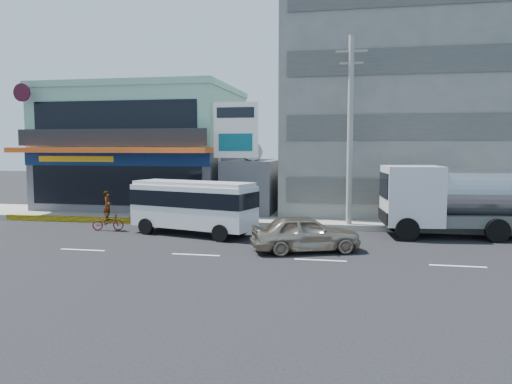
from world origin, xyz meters
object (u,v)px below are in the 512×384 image
at_px(concrete_building, 414,106).
at_px(billboard, 236,137).
at_px(shop_building, 147,152).
at_px(tanker_truck, 468,199).
at_px(satellite_dish, 251,159).
at_px(motorcycle_rider, 108,217).
at_px(utility_pole_near, 350,131).
at_px(sedan, 305,233).
at_px(minibus, 193,203).

distance_m(concrete_building, billboard, 12.17).
relative_size(shop_building, tanker_truck, 1.39).
relative_size(satellite_dish, motorcycle_rider, 0.73).
xyz_separation_m(shop_building, utility_pole_near, (14.00, -6.55, 1.15)).
distance_m(satellite_dish, sedan, 10.79).
bearing_deg(tanker_truck, motorcycle_rider, -175.21).
bearing_deg(sedan, satellite_dish, 3.99).
height_order(concrete_building, satellite_dish, concrete_building).
xyz_separation_m(satellite_dish, billboard, (-0.50, -1.80, 1.35)).
distance_m(sedan, motorcycle_rider, 11.09).
relative_size(minibus, sedan, 1.47).
height_order(satellite_dish, motorcycle_rider, satellite_dish).
distance_m(shop_building, sedan, 17.78).
relative_size(billboard, utility_pole_near, 0.69).
xyz_separation_m(sedan, motorcycle_rider, (-10.60, 3.27, -0.09)).
bearing_deg(tanker_truck, shop_building, 158.65).
bearing_deg(utility_pole_near, shop_building, 154.94).
xyz_separation_m(sedan, tanker_truck, (7.35, 4.77, 1.07)).
xyz_separation_m(concrete_building, motorcycle_rider, (-16.31, -10.23, -6.32)).
relative_size(concrete_building, utility_pole_near, 1.60).
bearing_deg(shop_building, motorcycle_rider, -79.59).
bearing_deg(motorcycle_rider, sedan, -17.16).
height_order(shop_building, utility_pole_near, utility_pole_near).
distance_m(satellite_dish, utility_pole_near, 7.17).
bearing_deg(concrete_building, motorcycle_rider, -147.91).
xyz_separation_m(shop_building, satellite_dish, (8.00, -2.95, -0.42)).
bearing_deg(sedan, utility_pole_near, -36.51).
relative_size(concrete_building, motorcycle_rider, 7.74).
bearing_deg(satellite_dish, billboard, -105.52).
distance_m(billboard, utility_pole_near, 6.75).
xyz_separation_m(shop_building, minibus, (6.46, -9.56, -2.42)).
bearing_deg(satellite_dish, utility_pole_near, -30.96).
bearing_deg(tanker_truck, sedan, -146.98).
bearing_deg(concrete_building, minibus, -137.39).
bearing_deg(minibus, concrete_building, 42.61).
height_order(shop_building, motorcycle_rider, shop_building).
relative_size(shop_building, minibus, 1.87).
relative_size(satellite_dish, sedan, 0.33).
height_order(utility_pole_near, tanker_truck, utility_pole_near).
relative_size(satellite_dish, billboard, 0.22).
xyz_separation_m(satellite_dish, tanker_truck, (11.63, -4.73, -1.73)).
bearing_deg(sedan, billboard, 11.57).
distance_m(shop_building, satellite_dish, 8.54).
relative_size(tanker_truck, motorcycle_rider, 4.32).
height_order(minibus, tanker_truck, tanker_truck).
bearing_deg(motorcycle_rider, billboard, 37.30).
bearing_deg(sedan, tanker_truck, -77.25).
height_order(shop_building, tanker_truck, shop_building).
bearing_deg(billboard, shop_building, 147.68).
xyz_separation_m(billboard, sedan, (4.78, -7.70, -4.16)).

